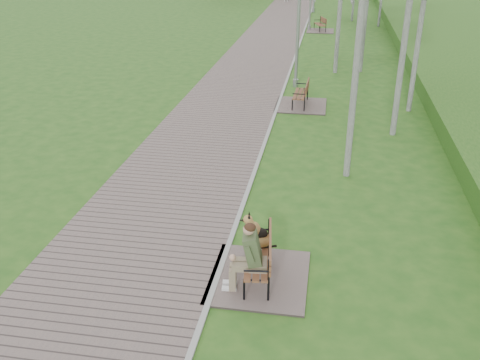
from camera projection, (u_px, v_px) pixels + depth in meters
The scene contains 7 objects.
ground at pixel (265, 144), 15.47m from camera, with size 120.00×120.00×0.00m, color #255319.
walkway at pixel (279, 24), 34.91m from camera, with size 3.50×67.00×0.04m, color #6D5D58.
kerb at pixel (306, 25), 34.64m from camera, with size 0.10×67.00×0.05m, color #999993.
bench_main at pixel (254, 259), 9.32m from camera, with size 1.72×1.91×1.50m.
bench_second at pixel (300, 100), 18.74m from camera, with size 1.75×1.94×1.07m.
bench_third at pixel (320, 28), 32.54m from camera, with size 1.62×1.80×0.99m.
lamp_post_near at pixel (298, 22), 20.05m from camera, with size 0.21×0.21×5.31m.
Camera 1 is at (1.71, -14.36, 5.64)m, focal length 40.00 mm.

